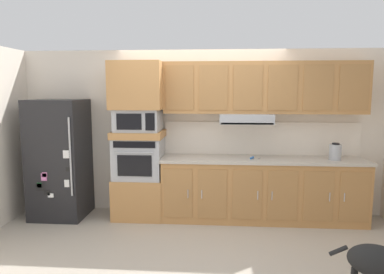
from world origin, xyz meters
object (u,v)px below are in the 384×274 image
at_px(microwave, 138,120).
at_px(electric_kettle, 335,152).
at_px(built_in_oven, 139,158).
at_px(refrigerator, 60,159).
at_px(screwdriver, 253,158).

distance_m(microwave, electric_kettle, 2.85).
bearing_deg(microwave, built_in_oven, 179.23).
height_order(built_in_oven, microwave, microwave).
relative_size(built_in_oven, microwave, 1.09).
xyz_separation_m(refrigerator, electric_kettle, (4.01, 0.02, 0.15)).
distance_m(refrigerator, built_in_oven, 1.19).
xyz_separation_m(built_in_oven, electric_kettle, (2.82, -0.05, 0.13)).
xyz_separation_m(built_in_oven, screwdriver, (1.67, -0.06, 0.03)).
bearing_deg(screwdriver, built_in_oven, 178.03).
relative_size(refrigerator, screwdriver, 10.77).
distance_m(built_in_oven, microwave, 0.56).
bearing_deg(built_in_oven, electric_kettle, -0.96).
relative_size(refrigerator, microwave, 2.73).
xyz_separation_m(microwave, electric_kettle, (2.82, -0.05, -0.43)).
relative_size(refrigerator, electric_kettle, 7.33).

